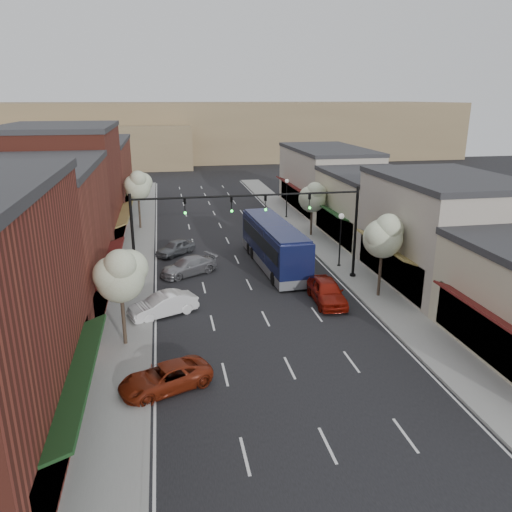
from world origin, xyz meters
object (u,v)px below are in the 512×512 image
lamp_post_near (341,231)px  tree_right_far (313,196)px  parked_car_a (165,378)px  parked_car_b (163,305)px  red_hatchback (327,291)px  tree_right_near (384,235)px  tree_left_far (138,185)px  parked_car_c (188,266)px  coach_bus (274,244)px  parked_car_d (176,248)px  tree_left_near (120,274)px  lamp_post_far (287,192)px  signal_mast_right (325,220)px  signal_mast_left (168,227)px

lamp_post_near → tree_right_far: bearing=86.7°
parked_car_a → parked_car_b: (0.00, 8.47, 0.11)m
red_hatchback → parked_car_b: size_ratio=1.10×
tree_right_near → tree_left_far: (-16.60, 22.00, 0.15)m
parked_car_a → parked_car_c: 15.95m
lamp_post_near → parked_car_b: size_ratio=1.03×
parked_car_a → parked_car_b: 8.47m
coach_bus → parked_car_d: size_ratio=3.11×
tree_right_near → coach_bus: (-5.64, 7.77, -2.57)m
tree_left_far → tree_right_near: bearing=-53.0°
tree_left_near → parked_car_a: 6.29m
tree_right_near → red_hatchback: 5.29m
tree_right_far → lamp_post_far: 8.13m
tree_right_near → parked_car_c: bearing=150.5°
signal_mast_right → red_hatchback: bearing=-104.6°
tree_right_near → parked_car_a: (-14.55, -8.72, -3.85)m
parked_car_c → tree_left_near: bearing=-49.0°
signal_mast_right → signal_mast_left: size_ratio=1.00×
signal_mast_left → tree_left_near: bearing=-108.1°
parked_car_a → tree_left_far: bearing=161.5°
signal_mast_left → parked_car_a: signal_mast_left is taller
tree_right_far → tree_left_far: size_ratio=0.89×
parked_car_a → lamp_post_near: bearing=115.1°
tree_right_near → red_hatchback: size_ratio=1.26×
lamp_post_far → parked_car_c: bearing=-125.3°
lamp_post_near → parked_car_c: (-12.00, 0.55, -2.34)m
parked_car_b → parked_car_c: size_ratio=0.93×
tree_right_near → coach_bus: 9.94m
coach_bus → parked_car_d: 9.08m
signal_mast_left → parked_car_c: (1.42, 3.06, -3.95)m
lamp_post_far → parked_car_a: (-14.00, -32.77, -2.40)m
signal_mast_right → tree_left_near: size_ratio=1.44×
coach_bus → parked_car_a: size_ratio=2.74×
tree_left_far → parked_car_b: 22.68m
tree_left_near → parked_car_a: bearing=-66.5°
tree_left_far → red_hatchback: tree_left_far is taller
coach_bus → parked_car_b: coach_bus is taller
lamp_post_far → parked_car_a: 35.72m
tree_left_near → tree_left_far: 26.00m
lamp_post_far → parked_car_a: size_ratio=1.02×
coach_bus → parked_car_a: bearing=-121.6°
red_hatchback → parked_car_d: red_hatchback is taller
signal_mast_left → signal_mast_right: bearing=0.0°
lamp_post_far → tree_right_near: bearing=-88.7°
lamp_post_near → parked_car_a: size_ratio=1.02×
lamp_post_far → coach_bus: lamp_post_far is taller
lamp_post_far → red_hatchback: 24.54m
signal_mast_right → signal_mast_left: 11.24m
red_hatchback → parked_car_c: red_hatchback is taller
parked_car_d → lamp_post_near: bearing=22.0°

